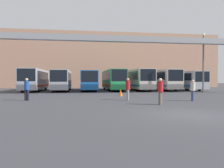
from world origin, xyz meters
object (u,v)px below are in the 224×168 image
bus_slot_2 (88,80)px  traffic_cone (121,93)px  pedestrian_far_center (27,89)px  bus_slot_3 (113,79)px  lamp_post (203,60)px  pedestrian_near_right (128,88)px  bus_slot_5 (161,79)px  pedestrian_mid_right (193,90)px  bus_slot_0 (35,79)px  bus_slot_1 (62,79)px  bus_slot_4 (137,79)px  bus_slot_6 (184,80)px  pedestrian_near_left (160,91)px

bus_slot_2 → traffic_cone: bearing=-77.0°
pedestrian_far_center → bus_slot_3: bearing=-115.9°
bus_slot_3 → lamp_post: size_ratio=1.55×
pedestrian_far_center → pedestrian_near_right: bearing=178.1°
bus_slot_5 → traffic_cone: size_ratio=16.22×
bus_slot_5 → pedestrian_mid_right: size_ratio=6.84×
bus_slot_0 → bus_slot_5: size_ratio=0.95×
bus_slot_1 → bus_slot_5: bearing=0.9°
bus_slot_4 → bus_slot_5: 4.06m
bus_slot_1 → bus_slot_3: bus_slot_3 is taller
bus_slot_0 → bus_slot_6: (24.34, 0.23, -0.13)m
lamp_post → bus_slot_4: bearing=127.5°
bus_slot_2 → bus_slot_3: size_ratio=1.02×
bus_slot_5 → bus_slot_4: bearing=-179.8°
bus_slot_3 → bus_slot_6: 12.17m
bus_slot_0 → bus_slot_5: bus_slot_5 is taller
bus_slot_1 → pedestrian_mid_right: bus_slot_1 is taller
bus_slot_6 → lamp_post: 9.04m
bus_slot_4 → pedestrian_far_center: bus_slot_4 is taller
bus_slot_2 → pedestrian_near_right: 17.79m
bus_slot_4 → bus_slot_6: size_ratio=1.01×
bus_slot_3 → bus_slot_5: size_ratio=1.02×
bus_slot_2 → traffic_cone: (2.98, -12.88, -1.38)m
bus_slot_0 → pedestrian_far_center: (2.52, -16.09, -0.90)m
pedestrian_near_right → pedestrian_mid_right: (5.08, -1.35, -0.07)m
bus_slot_3 → bus_slot_5: bearing=-0.8°
bus_slot_5 → lamp_post: (2.55, -8.63, 2.38)m
bus_slot_0 → pedestrian_near_left: bus_slot_0 is taller
pedestrian_mid_right → traffic_cone: size_ratio=2.37×
bus_slot_4 → bus_slot_0: bearing=-179.0°
pedestrian_near_right → bus_slot_6: bearing=151.3°
bus_slot_1 → bus_slot_4: bearing=1.2°
bus_slot_2 → pedestrian_mid_right: (7.81, -18.91, -0.83)m
bus_slot_6 → lamp_post: (-1.51, -8.55, 2.51)m
bus_slot_0 → pedestrian_mid_right: size_ratio=6.49×
traffic_cone → lamp_post: (11.74, 3.99, 3.90)m
traffic_cone → lamp_post: size_ratio=0.09×
bus_slot_0 → bus_slot_5: bearing=0.9°
bus_slot_1 → lamp_post: bearing=-24.0°
bus_slot_5 → pedestrian_near_right: bus_slot_5 is taller
bus_slot_1 → pedestrian_mid_right: 21.91m
bus_slot_2 → bus_slot_5: 12.17m
bus_slot_5 → bus_slot_3: bearing=179.2°
pedestrian_near_right → pedestrian_near_left: pedestrian_near_right is taller
bus_slot_1 → pedestrian_near_left: bearing=-68.2°
pedestrian_far_center → bus_slot_5: bearing=-132.9°
bus_slot_3 → bus_slot_6: bearing=-0.9°
bus_slot_3 → bus_slot_5: (8.11, -0.11, 0.01)m
bus_slot_2 → bus_slot_4: bearing=-1.9°
bus_slot_1 → lamp_post: 20.70m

